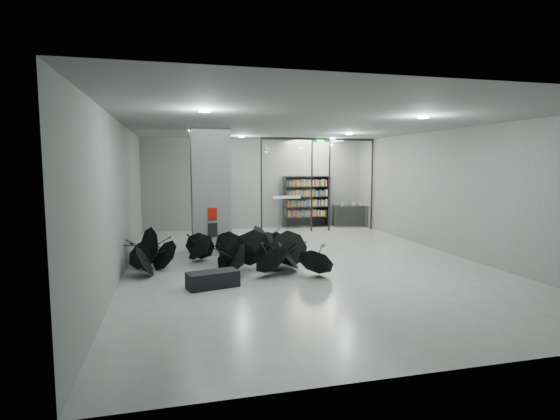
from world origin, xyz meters
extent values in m
plane|color=gray|center=(0.00, 0.00, 0.00)|extent=(14.00, 14.00, 0.00)
cube|color=slate|center=(0.00, 0.00, 4.00)|extent=(10.00, 14.00, 0.02)
cube|color=slate|center=(0.00, 7.00, 2.00)|extent=(10.00, 0.02, 4.00)
cube|color=slate|center=(0.00, -7.00, 2.00)|extent=(10.00, 0.02, 4.00)
cube|color=slate|center=(-5.00, 0.00, 2.00)|extent=(0.02, 14.00, 4.00)
cube|color=slate|center=(5.00, 0.00, 2.00)|extent=(0.02, 14.00, 4.00)
cube|color=slate|center=(-2.50, 2.00, 2.00)|extent=(1.20, 1.20, 4.00)
cube|color=#A50A07|center=(-2.50, 1.38, 1.35)|extent=(0.28, 0.04, 0.38)
cube|color=black|center=(-2.50, 1.38, 0.85)|extent=(0.30, 0.03, 0.42)
cube|color=#0CE533|center=(2.40, 5.30, 3.82)|extent=(0.30, 0.06, 0.15)
cube|color=silver|center=(1.00, 5.50, 2.00)|extent=(2.20, 0.02, 3.95)
cube|color=silver|center=(3.90, 5.50, 2.00)|extent=(2.00, 0.02, 3.95)
cube|color=black|center=(-0.10, 5.50, 2.00)|extent=(0.06, 0.06, 4.00)
cube|color=black|center=(2.10, 5.50, 2.00)|extent=(0.06, 0.06, 4.00)
cube|color=black|center=(2.90, 5.50, 2.00)|extent=(0.06, 0.06, 4.00)
cube|color=black|center=(4.90, 5.50, 2.00)|extent=(0.06, 0.06, 4.00)
cube|color=black|center=(2.40, 5.50, 3.95)|extent=(5.00, 0.08, 0.10)
cube|color=black|center=(-2.82, -2.07, 0.19)|extent=(1.28, 0.78, 0.38)
cube|color=black|center=(4.33, 6.46, 0.48)|extent=(1.71, 0.99, 0.97)
camera|label=1|loc=(-3.67, -12.02, 2.89)|focal=27.60mm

